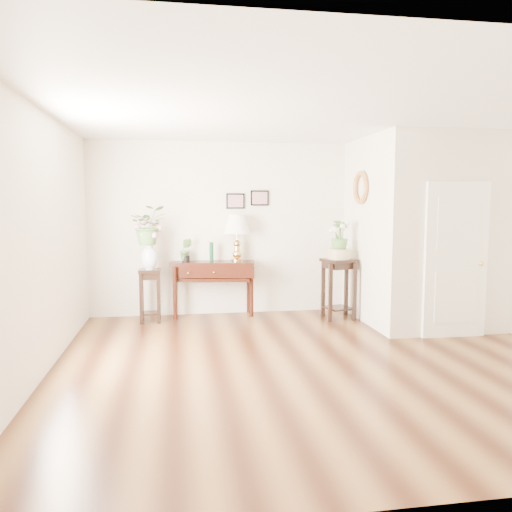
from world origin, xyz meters
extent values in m
cube|color=brown|center=(0.00, 0.00, 0.00)|extent=(6.00, 5.50, 0.02)
cube|color=white|center=(0.00, 0.00, 2.80)|extent=(6.00, 5.50, 0.02)
cube|color=silver|center=(0.00, 2.75, 1.40)|extent=(6.00, 0.02, 2.80)
cube|color=silver|center=(0.00, -2.75, 1.40)|extent=(6.00, 0.02, 2.80)
cube|color=silver|center=(-3.00, 0.00, 1.40)|extent=(0.02, 5.50, 2.80)
cube|color=silver|center=(2.10, 1.77, 1.40)|extent=(1.80, 1.95, 2.80)
cube|color=white|center=(2.10, 0.78, 1.05)|extent=(0.90, 0.05, 2.10)
cube|color=black|center=(-0.65, 2.73, 1.85)|extent=(0.30, 0.02, 0.25)
cube|color=black|center=(-0.25, 2.73, 1.90)|extent=(0.30, 0.02, 0.25)
torus|color=#BA823C|center=(1.16, 1.90, 2.05)|extent=(0.07, 0.51, 0.51)
cube|color=black|center=(-1.04, 2.57, 0.44)|extent=(1.39, 0.68, 0.89)
cube|color=tan|center=(-0.65, 2.57, 1.24)|extent=(0.49, 0.49, 0.76)
cylinder|color=#114021|center=(-1.06, 2.57, 1.06)|extent=(0.07, 0.07, 0.31)
imported|color=#52823E|center=(-1.46, 2.57, 1.07)|extent=(0.23, 0.20, 0.36)
cube|color=black|center=(-2.02, 2.30, 0.41)|extent=(0.32, 0.32, 0.82)
imported|color=#52823E|center=(-2.02, 2.30, 1.51)|extent=(0.59, 0.53, 0.59)
cube|color=black|center=(0.90, 2.07, 0.47)|extent=(0.55, 0.55, 0.95)
cylinder|color=#C5BA89|center=(0.90, 2.07, 1.03)|extent=(0.45, 0.45, 0.16)
imported|color=#52823E|center=(0.90, 2.07, 1.31)|extent=(0.35, 0.35, 0.48)
camera|label=1|loc=(-1.61, -5.37, 1.81)|focal=35.00mm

